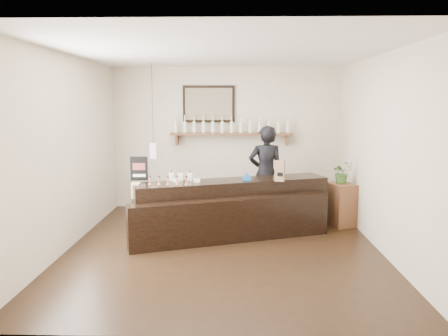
% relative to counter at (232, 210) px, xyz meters
% --- Properties ---
extents(ground, '(5.00, 5.00, 0.00)m').
position_rel_counter_xyz_m(ground, '(-0.12, -0.58, -0.41)').
color(ground, black).
rests_on(ground, ground).
extents(room_shell, '(5.00, 5.00, 5.00)m').
position_rel_counter_xyz_m(room_shell, '(-0.12, -0.58, 1.29)').
color(room_shell, beige).
rests_on(room_shell, ground).
extents(back_wall_decor, '(2.66, 0.96, 1.69)m').
position_rel_counter_xyz_m(back_wall_decor, '(-0.27, 1.79, 1.34)').
color(back_wall_decor, brown).
rests_on(back_wall_decor, ground).
extents(counter, '(3.16, 1.87, 1.03)m').
position_rel_counter_xyz_m(counter, '(0.00, 0.00, 0.00)').
color(counter, black).
rests_on(counter, ground).
extents(promo_sign, '(0.28, 0.04, 0.38)m').
position_rel_counter_xyz_m(promo_sign, '(-1.48, 0.04, 0.66)').
color(promo_sign, black).
rests_on(promo_sign, counter).
extents(paper_bag, '(0.17, 0.15, 0.32)m').
position_rel_counter_xyz_m(paper_bag, '(0.75, 0.04, 0.63)').
color(paper_bag, '#896042').
rests_on(paper_bag, counter).
extents(tape_dispenser, '(0.13, 0.06, 0.11)m').
position_rel_counter_xyz_m(tape_dispenser, '(0.23, 0.09, 0.51)').
color(tape_dispenser, '#175BA3').
rests_on(tape_dispenser, counter).
extents(side_cabinet, '(0.51, 0.60, 0.74)m').
position_rel_counter_xyz_m(side_cabinet, '(1.88, 0.64, -0.05)').
color(side_cabinet, brown).
rests_on(side_cabinet, ground).
extents(potted_plant, '(0.42, 0.40, 0.38)m').
position_rel_counter_xyz_m(potted_plant, '(1.88, 0.64, 0.51)').
color(potted_plant, '#396528').
rests_on(potted_plant, side_cabinet).
extents(shopkeeper, '(0.76, 0.55, 1.93)m').
position_rel_counter_xyz_m(shopkeeper, '(0.60, 0.97, 0.55)').
color(shopkeeper, black).
rests_on(shopkeeper, ground).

